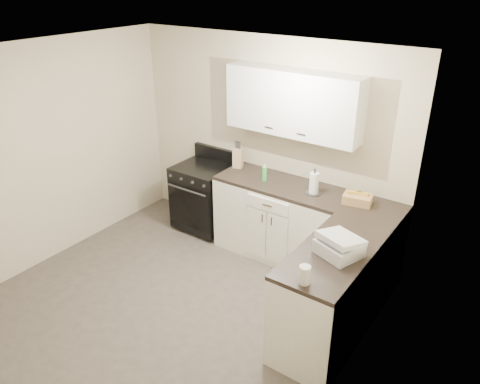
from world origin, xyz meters
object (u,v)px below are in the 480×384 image
Objects in this scene: stove at (203,197)px; knife_block at (238,158)px; paper_towel at (314,183)px; countertop_grill at (339,248)px; wicker_basket at (358,199)px.

knife_block is (0.46, 0.13, 0.60)m from stove.
knife_block reaches higher than stove.
paper_towel is at bearing -0.04° from stove.
paper_towel is 1.19m from countertop_grill.
paper_towel is at bearing -173.97° from wicker_basket.
wicker_basket is 0.87× the size of countertop_grill.
wicker_basket is at bearing 123.17° from countertop_grill.
stove is at bearing 179.96° from paper_towel.
countertop_grill is (1.82, -1.08, -0.06)m from knife_block.
wicker_basket is 1.03m from countertop_grill.
knife_block reaches higher than countertop_grill.
countertop_grill reaches higher than wicker_basket.
stove is 0.77m from knife_block.
countertop_grill is at bearing -76.46° from wicker_basket.
knife_block is at bearing 15.84° from stove.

